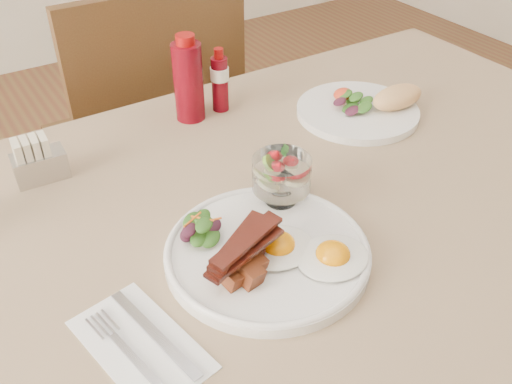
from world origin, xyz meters
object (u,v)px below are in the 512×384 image
at_px(table, 306,242).
at_px(hot_sauce_bottle, 220,81).
at_px(fruit_cup, 281,174).
at_px(main_plate, 267,253).
at_px(second_plate, 367,107).
at_px(chair_far, 150,137).
at_px(ketchup_bottle, 188,80).
at_px(sugar_caddy, 38,162).

bearing_deg(table, hot_sauce_bottle, 85.11).
relative_size(fruit_cup, hot_sauce_bottle, 0.70).
bearing_deg(hot_sauce_bottle, main_plate, -111.19).
height_order(fruit_cup, second_plate, fruit_cup).
bearing_deg(hot_sauce_bottle, fruit_cup, -103.95).
bearing_deg(second_plate, main_plate, -148.59).
relative_size(chair_far, second_plate, 3.86).
bearing_deg(fruit_cup, second_plate, 26.76).
distance_m(ketchup_bottle, sugar_caddy, 0.31).
bearing_deg(second_plate, hot_sauce_bottle, 143.42).
xyz_separation_m(hot_sauce_bottle, sugar_caddy, (-0.36, -0.05, -0.03)).
bearing_deg(hot_sauce_bottle, chair_far, 94.77).
distance_m(fruit_cup, hot_sauce_bottle, 0.33).
height_order(ketchup_bottle, hot_sauce_bottle, ketchup_bottle).
xyz_separation_m(second_plate, hot_sauce_bottle, (-0.23, 0.17, 0.04)).
bearing_deg(chair_far, sugar_caddy, -131.12).
relative_size(table, chair_far, 1.43).
height_order(table, main_plate, main_plate).
xyz_separation_m(table, chair_far, (0.00, 0.66, -0.14)).
bearing_deg(fruit_cup, main_plate, -133.81).
relative_size(chair_far, ketchup_bottle, 5.66).
relative_size(main_plate, sugar_caddy, 3.30).
relative_size(fruit_cup, second_plate, 0.36).
bearing_deg(chair_far, hot_sauce_bottle, -85.23).
xyz_separation_m(second_plate, ketchup_bottle, (-0.29, 0.17, 0.06)).
bearing_deg(second_plate, fruit_cup, -153.24).
height_order(table, chair_far, chair_far).
bearing_deg(main_plate, chair_far, 80.17).
bearing_deg(table, sugar_caddy, 140.14).
bearing_deg(main_plate, sugar_caddy, 120.29).
bearing_deg(chair_far, fruit_cup, -94.53).
height_order(chair_far, sugar_caddy, chair_far).
distance_m(chair_far, hot_sauce_bottle, 0.44).
distance_m(table, ketchup_bottle, 0.37).
bearing_deg(sugar_caddy, chair_far, 51.85).
bearing_deg(hot_sauce_bottle, second_plate, -36.58).
relative_size(chair_far, fruit_cup, 10.64).
bearing_deg(ketchup_bottle, fruit_cup, -92.76).
relative_size(second_plate, hot_sauce_bottle, 1.93).
height_order(main_plate, ketchup_bottle, ketchup_bottle).
height_order(table, second_plate, second_plate).
height_order(second_plate, hot_sauce_bottle, hot_sauce_bottle).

